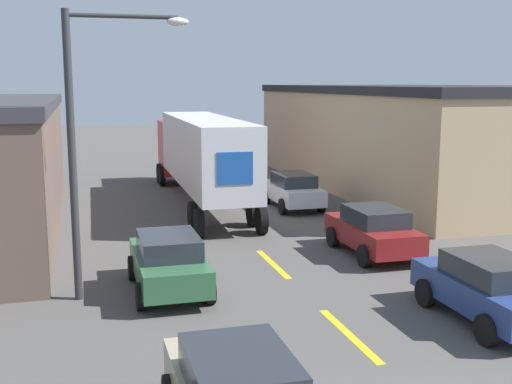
{
  "coord_description": "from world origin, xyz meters",
  "views": [
    {
      "loc": [
        -5.61,
        -6.34,
        5.56
      ],
      "look_at": [
        -0.27,
        13.04,
        2.11
      ],
      "focal_mm": 45.0,
      "sensor_mm": 36.0,
      "label": 1
    }
  ],
  "objects_px": {
    "semi_truck": "(199,151)",
    "parked_car_right_mid": "(373,230)",
    "parked_car_left_far": "(169,262)",
    "parked_car_right_near": "(488,287)",
    "parked_car_right_far": "(293,190)",
    "street_lamp": "(88,131)"
  },
  "relations": [
    {
      "from": "street_lamp",
      "to": "parked_car_right_near",
      "type": "bearing_deg",
      "value": -25.27
    },
    {
      "from": "parked_car_left_far",
      "to": "parked_car_right_far",
      "type": "xyz_separation_m",
      "value": [
        6.92,
        10.09,
        0.0
      ]
    },
    {
      "from": "parked_car_right_far",
      "to": "street_lamp",
      "type": "height_order",
      "value": "street_lamp"
    },
    {
      "from": "parked_car_right_near",
      "to": "parked_car_left_far",
      "type": "bearing_deg",
      "value": 148.86
    },
    {
      "from": "parked_car_left_far",
      "to": "street_lamp",
      "type": "xyz_separation_m",
      "value": [
        -1.94,
        -0.0,
        3.52
      ]
    },
    {
      "from": "parked_car_right_mid",
      "to": "parked_car_right_near",
      "type": "relative_size",
      "value": 1.0
    },
    {
      "from": "parked_car_right_near",
      "to": "parked_car_right_far",
      "type": "bearing_deg",
      "value": 90.0
    },
    {
      "from": "parked_car_left_far",
      "to": "parked_car_right_mid",
      "type": "height_order",
      "value": "same"
    },
    {
      "from": "parked_car_right_far",
      "to": "street_lamp",
      "type": "xyz_separation_m",
      "value": [
        -8.85,
        -10.09,
        3.52
      ]
    },
    {
      "from": "parked_car_right_near",
      "to": "semi_truck",
      "type": "bearing_deg",
      "value": 102.77
    },
    {
      "from": "semi_truck",
      "to": "parked_car_right_near",
      "type": "xyz_separation_m",
      "value": [
        3.77,
        -16.62,
        -1.61
      ]
    },
    {
      "from": "semi_truck",
      "to": "parked_car_right_mid",
      "type": "xyz_separation_m",
      "value": [
        3.77,
        -10.5,
        -1.61
      ]
    },
    {
      "from": "parked_car_left_far",
      "to": "parked_car_right_mid",
      "type": "bearing_deg",
      "value": 15.73
    },
    {
      "from": "parked_car_right_far",
      "to": "parked_car_right_near",
      "type": "height_order",
      "value": "same"
    },
    {
      "from": "semi_truck",
      "to": "parked_car_left_far",
      "type": "xyz_separation_m",
      "value": [
        -3.15,
        -12.44,
        -1.61
      ]
    },
    {
      "from": "semi_truck",
      "to": "parked_car_right_far",
      "type": "xyz_separation_m",
      "value": [
        3.77,
        -2.35,
        -1.61
      ]
    },
    {
      "from": "parked_car_left_far",
      "to": "parked_car_right_far",
      "type": "height_order",
      "value": "same"
    },
    {
      "from": "parked_car_right_mid",
      "to": "parked_car_right_near",
      "type": "bearing_deg",
      "value": -90.0
    },
    {
      "from": "semi_truck",
      "to": "parked_car_left_far",
      "type": "distance_m",
      "value": 12.94
    },
    {
      "from": "parked_car_left_far",
      "to": "parked_car_right_near",
      "type": "distance_m",
      "value": 8.08
    },
    {
      "from": "semi_truck",
      "to": "parked_car_right_mid",
      "type": "relative_size",
      "value": 3.75
    },
    {
      "from": "parked_car_right_near",
      "to": "street_lamp",
      "type": "xyz_separation_m",
      "value": [
        -8.85,
        4.18,
        3.52
      ]
    }
  ]
}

